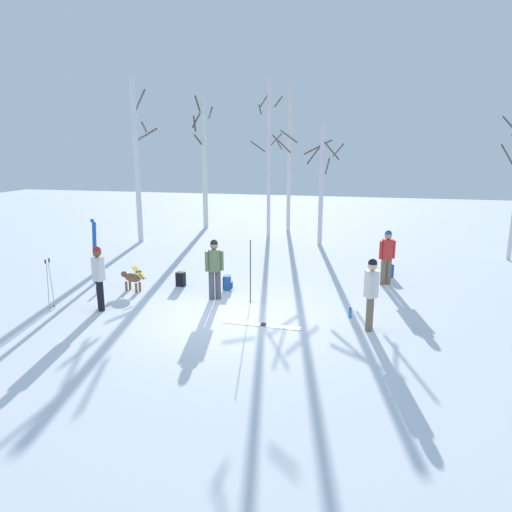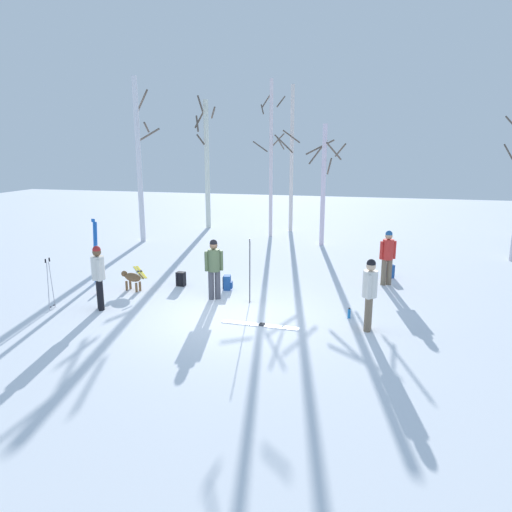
{
  "view_description": "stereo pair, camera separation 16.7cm",
  "coord_description": "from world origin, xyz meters",
  "px_view_note": "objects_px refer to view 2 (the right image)",
  "views": [
    {
      "loc": [
        3.09,
        -10.7,
        4.21
      ],
      "look_at": [
        0.03,
        2.55,
        1.0
      ],
      "focal_mm": 32.68,
      "sensor_mm": 36.0,
      "label": 1
    },
    {
      "loc": [
        3.25,
        -10.66,
        4.21
      ],
      "look_at": [
        0.03,
        2.55,
        1.0
      ],
      "focal_mm": 32.68,
      "sensor_mm": 36.0,
      "label": 2
    }
  ],
  "objects_px": {
    "person_2": "(388,254)",
    "ski_pair_planted_0": "(96,251)",
    "person_1": "(214,265)",
    "ski_pair_lying_1": "(140,272)",
    "birch_tree_4": "(324,182)",
    "birch_tree_1": "(207,162)",
    "dog": "(132,278)",
    "birch_tree_2": "(271,158)",
    "person_0": "(98,273)",
    "ski_pair_planted_1": "(250,271)",
    "water_bottle_0": "(98,289)",
    "ski_poles_0": "(50,282)",
    "birch_tree_3": "(291,158)",
    "water_bottle_1": "(349,313)",
    "backpack_1": "(227,283)",
    "person_3": "(370,290)",
    "backpack_0": "(390,271)",
    "backpack_2": "(181,279)",
    "ski_pair_lying_0": "(260,325)"
  },
  "relations": [
    {
      "from": "backpack_0",
      "to": "birch_tree_2",
      "type": "height_order",
      "value": "birch_tree_2"
    },
    {
      "from": "water_bottle_1",
      "to": "person_3",
      "type": "bearing_deg",
      "value": -56.04
    },
    {
      "from": "person_1",
      "to": "birch_tree_1",
      "type": "bearing_deg",
      "value": 110.3
    },
    {
      "from": "person_0",
      "to": "water_bottle_1",
      "type": "bearing_deg",
      "value": 7.76
    },
    {
      "from": "backpack_0",
      "to": "backpack_2",
      "type": "height_order",
      "value": "same"
    },
    {
      "from": "dog",
      "to": "backpack_1",
      "type": "relative_size",
      "value": 1.99
    },
    {
      "from": "person_2",
      "to": "birch_tree_4",
      "type": "bearing_deg",
      "value": 114.62
    },
    {
      "from": "birch_tree_1",
      "to": "birch_tree_3",
      "type": "height_order",
      "value": "birch_tree_3"
    },
    {
      "from": "ski_poles_0",
      "to": "birch_tree_4",
      "type": "bearing_deg",
      "value": 58.37
    },
    {
      "from": "person_2",
      "to": "water_bottle_0",
      "type": "height_order",
      "value": "person_2"
    },
    {
      "from": "person_3",
      "to": "water_bottle_0",
      "type": "xyz_separation_m",
      "value": [
        -7.73,
        1.01,
        -0.86
      ]
    },
    {
      "from": "person_1",
      "to": "birch_tree_4",
      "type": "relative_size",
      "value": 0.33
    },
    {
      "from": "ski_pair_planted_1",
      "to": "birch_tree_3",
      "type": "xyz_separation_m",
      "value": [
        -0.78,
        11.25,
        2.75
      ]
    },
    {
      "from": "person_0",
      "to": "water_bottle_1",
      "type": "height_order",
      "value": "person_0"
    },
    {
      "from": "person_0",
      "to": "backpack_2",
      "type": "height_order",
      "value": "person_0"
    },
    {
      "from": "birch_tree_1",
      "to": "ski_pair_lying_1",
      "type": "bearing_deg",
      "value": -85.55
    },
    {
      "from": "person_2",
      "to": "dog",
      "type": "bearing_deg",
      "value": -162.09
    },
    {
      "from": "ski_pair_lying_1",
      "to": "birch_tree_2",
      "type": "height_order",
      "value": "birch_tree_2"
    },
    {
      "from": "person_2",
      "to": "birch_tree_3",
      "type": "relative_size",
      "value": 0.24
    },
    {
      "from": "person_2",
      "to": "birch_tree_3",
      "type": "distance_m",
      "value": 10.1
    },
    {
      "from": "ski_poles_0",
      "to": "birch_tree_1",
      "type": "height_order",
      "value": "birch_tree_1"
    },
    {
      "from": "person_0",
      "to": "birch_tree_1",
      "type": "xyz_separation_m",
      "value": [
        -1.47,
        12.67,
        2.47
      ]
    },
    {
      "from": "ski_pair_planted_0",
      "to": "backpack_0",
      "type": "relative_size",
      "value": 4.63
    },
    {
      "from": "water_bottle_0",
      "to": "ski_pair_planted_0",
      "type": "bearing_deg",
      "value": 121.99
    },
    {
      "from": "backpack_0",
      "to": "person_1",
      "type": "bearing_deg",
      "value": -144.56
    },
    {
      "from": "dog",
      "to": "birch_tree_4",
      "type": "relative_size",
      "value": 0.17
    },
    {
      "from": "person_1",
      "to": "birch_tree_1",
      "type": "relative_size",
      "value": 0.26
    },
    {
      "from": "backpack_0",
      "to": "backpack_1",
      "type": "distance_m",
      "value": 5.42
    },
    {
      "from": "ski_pair_planted_0",
      "to": "backpack_2",
      "type": "height_order",
      "value": "ski_pair_planted_0"
    },
    {
      "from": "birch_tree_2",
      "to": "birch_tree_3",
      "type": "height_order",
      "value": "birch_tree_2"
    },
    {
      "from": "water_bottle_0",
      "to": "backpack_0",
      "type": "bearing_deg",
      "value": 24.31
    },
    {
      "from": "person_2",
      "to": "ski_pair_planted_0",
      "type": "xyz_separation_m",
      "value": [
        -8.88,
        -1.89,
        0.03
      ]
    },
    {
      "from": "person_2",
      "to": "birch_tree_3",
      "type": "height_order",
      "value": "birch_tree_3"
    },
    {
      "from": "ski_pair_planted_1",
      "to": "birch_tree_4",
      "type": "relative_size",
      "value": 0.35
    },
    {
      "from": "dog",
      "to": "birch_tree_2",
      "type": "distance_m",
      "value": 10.21
    },
    {
      "from": "person_0",
      "to": "dog",
      "type": "relative_size",
      "value": 1.96
    },
    {
      "from": "ski_pair_lying_1",
      "to": "ski_poles_0",
      "type": "height_order",
      "value": "ski_poles_0"
    },
    {
      "from": "dog",
      "to": "water_bottle_1",
      "type": "distance_m",
      "value": 6.49
    },
    {
      "from": "person_3",
      "to": "birch_tree_4",
      "type": "bearing_deg",
      "value": 102.13
    },
    {
      "from": "person_0",
      "to": "birch_tree_4",
      "type": "relative_size",
      "value": 0.33
    },
    {
      "from": "ski_poles_0",
      "to": "birch_tree_3",
      "type": "xyz_separation_m",
      "value": [
        4.2,
        13.02,
        2.9
      ]
    },
    {
      "from": "dog",
      "to": "ski_pair_planted_1",
      "type": "distance_m",
      "value": 3.74
    },
    {
      "from": "water_bottle_0",
      "to": "birch_tree_3",
      "type": "xyz_separation_m",
      "value": [
        3.76,
        11.55,
        3.52
      ]
    },
    {
      "from": "ski_pair_planted_1",
      "to": "water_bottle_0",
      "type": "distance_m",
      "value": 4.61
    },
    {
      "from": "person_1",
      "to": "ski_pair_lying_1",
      "type": "relative_size",
      "value": 1.17
    },
    {
      "from": "backpack_0",
      "to": "water_bottle_1",
      "type": "height_order",
      "value": "backpack_0"
    },
    {
      "from": "ski_pair_planted_0",
      "to": "water_bottle_1",
      "type": "relative_size",
      "value": 7.68
    },
    {
      "from": "backpack_0",
      "to": "dog",
      "type": "bearing_deg",
      "value": -156.48
    },
    {
      "from": "person_1",
      "to": "birch_tree_3",
      "type": "distance_m",
      "value": 11.54
    },
    {
      "from": "ski_pair_lying_0",
      "to": "birch_tree_2",
      "type": "height_order",
      "value": "birch_tree_2"
    }
  ]
}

